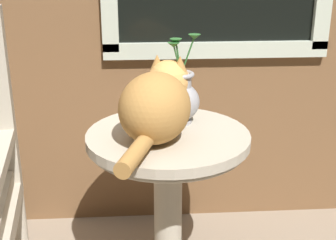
# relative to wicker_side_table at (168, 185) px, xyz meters

# --- Properties ---
(wicker_side_table) EXTENTS (0.58, 0.58, 0.64)m
(wicker_side_table) POSITION_rel_wicker_side_table_xyz_m (0.00, 0.00, 0.00)
(wicker_side_table) COLOR #B2A893
(wicker_side_table) RESTS_ON ground_plane
(cat) EXTENTS (0.32, 0.58, 0.26)m
(cat) POSITION_rel_wicker_side_table_xyz_m (-0.04, -0.04, 0.33)
(cat) COLOR #AD7A3D
(cat) RESTS_ON wicker_side_table
(pewter_vase_with_ivy) EXTENTS (0.14, 0.14, 0.33)m
(pewter_vase_with_ivy) POSITION_rel_wicker_side_table_xyz_m (0.05, 0.10, 0.30)
(pewter_vase_with_ivy) COLOR #99999E
(pewter_vase_with_ivy) RESTS_ON wicker_side_table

